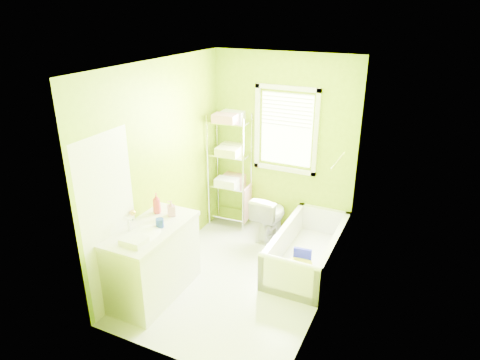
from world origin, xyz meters
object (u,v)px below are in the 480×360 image
at_px(vanity, 153,259).
at_px(wire_shelf_unit, 231,158).
at_px(bathtub, 307,254).
at_px(toilet, 270,216).

distance_m(vanity, wire_shelf_unit, 2.04).
xyz_separation_m(bathtub, toilet, (-0.72, 0.50, 0.17)).
bearing_deg(toilet, wire_shelf_unit, -7.89).
relative_size(bathtub, wire_shelf_unit, 0.91).
bearing_deg(vanity, wire_shelf_unit, 88.76).
distance_m(toilet, vanity, 1.96).
xyz_separation_m(bathtub, vanity, (-1.44, -1.32, 0.30)).
bearing_deg(vanity, toilet, 68.28).
distance_m(toilet, wire_shelf_unit, 1.01).
xyz_separation_m(toilet, vanity, (-0.72, -1.81, 0.13)).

